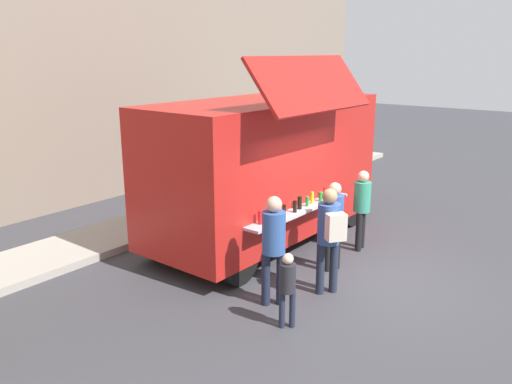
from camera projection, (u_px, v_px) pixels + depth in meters
ground_plane at (362, 279)px, 9.21m from camera, size 60.00×60.00×0.00m
curb_strip at (23, 265)px, 9.61m from camera, size 28.00×1.60×0.15m
food_truck_main at (265, 166)px, 10.71m from camera, size 5.45×3.00×3.85m
trash_bin at (280, 173)px, 15.31m from camera, size 0.60×0.60×0.90m
customer_front_ordering at (334, 218)px, 9.36m from camera, size 0.34×0.34×1.67m
customer_mid_with_backpack at (330, 231)px, 8.38m from camera, size 0.53×0.58×1.80m
customer_rear_waiting at (274, 241)px, 8.02m from camera, size 0.37×0.37×1.80m
customer_extra_browsing at (362, 203)px, 10.36m from camera, size 0.34×0.33×1.65m
child_near_queue at (288, 284)px, 7.43m from camera, size 0.24×0.24×1.16m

